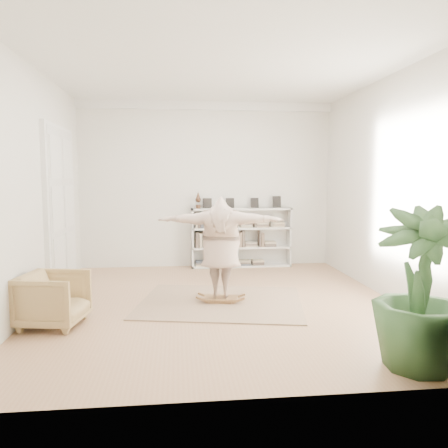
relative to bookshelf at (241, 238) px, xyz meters
name	(u,v)px	position (x,y,z in m)	size (l,w,h in m)	color
floor	(220,303)	(-0.74, -2.82, -0.64)	(6.00, 6.00, 0.00)	tan
room_shell	(207,106)	(-0.74, 0.12, 2.87)	(6.00, 6.00, 6.00)	silver
doors	(61,210)	(-3.45, -1.52, 0.76)	(0.09, 1.78, 2.92)	white
bookshelf	(241,238)	(0.00, 0.00, 0.00)	(2.20, 0.35, 1.64)	silver
armchair	(54,299)	(-3.04, -3.62, -0.28)	(0.77, 0.79, 0.72)	#A67E57
rug	(221,302)	(-0.73, -2.79, -0.63)	(2.50, 2.00, 0.02)	tan
rocker_board	(221,298)	(-0.73, -2.79, -0.57)	(0.57, 0.41, 0.11)	olive
person	(221,245)	(-0.73, -2.79, 0.29)	(1.94, 0.53, 1.58)	#C4A693
houseplant	(420,288)	(1.04, -5.37, 0.20)	(0.94, 0.94, 1.68)	#32582C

